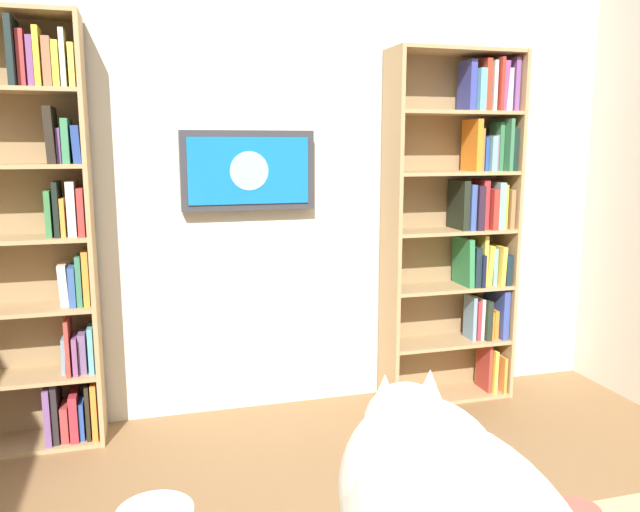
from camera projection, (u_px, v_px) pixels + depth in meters
wall_back at (241, 171)px, 3.42m from camera, size 4.52×0.06×2.70m
bookshelf_left at (464, 221)px, 3.65m from camera, size 0.76×0.28×2.01m
bookshelf_right at (25, 241)px, 3.03m from camera, size 0.82×0.28×2.10m
wall_mounted_tv at (248, 171)px, 3.35m from camera, size 0.71×0.07×0.42m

